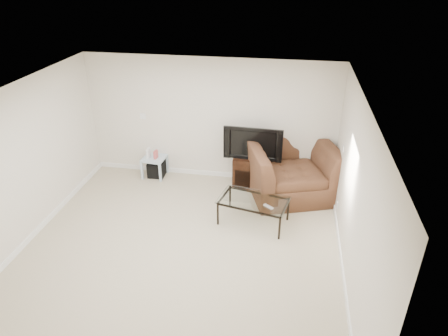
% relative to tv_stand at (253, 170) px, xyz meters
% --- Properties ---
extents(floor, '(5.00, 5.00, 0.00)m').
position_rel_tv_stand_xyz_m(floor, '(-0.90, -2.28, -0.32)').
color(floor, tan).
rests_on(floor, ground).
extents(ceiling, '(5.00, 5.00, 0.00)m').
position_rel_tv_stand_xyz_m(ceiling, '(-0.90, -2.28, 2.18)').
color(ceiling, white).
rests_on(ceiling, ground).
extents(wall_back, '(5.00, 0.02, 2.50)m').
position_rel_tv_stand_xyz_m(wall_back, '(-0.90, 0.22, 0.93)').
color(wall_back, silver).
rests_on(wall_back, ground).
extents(wall_left, '(0.02, 5.00, 2.50)m').
position_rel_tv_stand_xyz_m(wall_left, '(-3.40, -2.28, 0.93)').
color(wall_left, silver).
rests_on(wall_left, ground).
extents(wall_right, '(0.02, 5.00, 2.50)m').
position_rel_tv_stand_xyz_m(wall_right, '(1.60, -2.28, 0.93)').
color(wall_right, silver).
rests_on(wall_right, ground).
extents(plate_back, '(0.12, 0.02, 0.12)m').
position_rel_tv_stand_xyz_m(plate_back, '(-2.30, 0.21, 0.93)').
color(plate_back, white).
rests_on(plate_back, wall_back).
extents(plate_right_switch, '(0.02, 0.09, 0.13)m').
position_rel_tv_stand_xyz_m(plate_right_switch, '(1.59, -0.68, 0.93)').
color(plate_right_switch, white).
rests_on(plate_right_switch, wall_right).
extents(plate_right_outlet, '(0.02, 0.08, 0.12)m').
position_rel_tv_stand_xyz_m(plate_right_outlet, '(1.59, -0.98, -0.02)').
color(plate_right_outlet, white).
rests_on(plate_right_outlet, wall_right).
extents(tv_stand, '(0.77, 0.54, 0.63)m').
position_rel_tv_stand_xyz_m(tv_stand, '(0.00, 0.00, 0.00)').
color(tv_stand, black).
rests_on(tv_stand, floor).
extents(dvd_player, '(0.46, 0.33, 0.06)m').
position_rel_tv_stand_xyz_m(dvd_player, '(0.00, -0.04, 0.21)').
color(dvd_player, black).
rests_on(dvd_player, tv_stand).
extents(television, '(1.07, 0.25, 0.66)m').
position_rel_tv_stand_xyz_m(television, '(0.00, -0.03, 0.65)').
color(television, black).
rests_on(television, tv_stand).
extents(side_table, '(0.48, 0.48, 0.43)m').
position_rel_tv_stand_xyz_m(side_table, '(-2.07, 0.00, -0.10)').
color(side_table, silver).
rests_on(side_table, floor).
extents(subwoofer, '(0.35, 0.35, 0.33)m').
position_rel_tv_stand_xyz_m(subwoofer, '(-2.04, 0.02, -0.16)').
color(subwoofer, black).
rests_on(subwoofer, floor).
extents(game_console, '(0.05, 0.14, 0.20)m').
position_rel_tv_stand_xyz_m(game_console, '(-2.17, -0.01, 0.21)').
color(game_console, white).
rests_on(game_console, side_table).
extents(game_case, '(0.06, 0.13, 0.17)m').
position_rel_tv_stand_xyz_m(game_case, '(-2.01, -0.02, 0.20)').
color(game_case, '#CC4C4C').
rests_on(game_case, side_table).
extents(recliner, '(1.84, 1.49, 1.39)m').
position_rel_tv_stand_xyz_m(recliner, '(0.76, -0.23, 0.38)').
color(recliner, '#513E22').
rests_on(recliner, floor).
extents(coffee_table, '(1.29, 0.90, 0.46)m').
position_rel_tv_stand_xyz_m(coffee_table, '(0.16, -1.32, -0.09)').
color(coffee_table, black).
rests_on(coffee_table, floor).
extents(remote, '(0.18, 0.15, 0.02)m').
position_rel_tv_stand_xyz_m(remote, '(0.42, -1.50, 0.15)').
color(remote, '#B2B2B7').
rests_on(remote, coffee_table).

